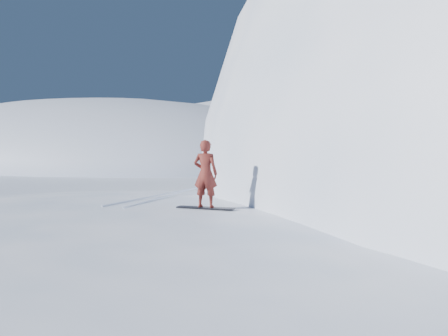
% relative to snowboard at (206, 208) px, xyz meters
% --- Properties ---
extents(ground, '(400.00, 400.00, 0.00)m').
position_rel_snowboard_xyz_m(ground, '(-2.31, -3.69, -2.41)').
color(ground, white).
rests_on(ground, ground).
extents(near_ridge, '(36.00, 28.00, 4.80)m').
position_rel_snowboard_xyz_m(near_ridge, '(-1.31, -0.69, -2.41)').
color(near_ridge, white).
rests_on(near_ridge, ground).
extents(far_ridge_a, '(120.00, 70.00, 28.00)m').
position_rel_snowboard_xyz_m(far_ridge_a, '(-72.31, 56.31, -2.41)').
color(far_ridge_a, white).
rests_on(far_ridge_a, ground).
extents(far_ridge_c, '(140.00, 90.00, 36.00)m').
position_rel_snowboard_xyz_m(far_ridge_c, '(-42.31, 106.31, -2.41)').
color(far_ridge_c, white).
rests_on(far_ridge_c, ground).
extents(wind_bumps, '(16.00, 14.40, 1.00)m').
position_rel_snowboard_xyz_m(wind_bumps, '(-2.87, -1.57, -2.41)').
color(wind_bumps, white).
rests_on(wind_bumps, ground).
extents(snowboard, '(1.71, 0.74, 0.03)m').
position_rel_snowboard_xyz_m(snowboard, '(0.00, 0.00, 0.00)').
color(snowboard, black).
rests_on(snowboard, near_ridge).
extents(snowboarder, '(0.79, 0.62, 1.91)m').
position_rel_snowboard_xyz_m(snowboarder, '(0.00, 0.00, 0.97)').
color(snowboarder, maroon).
rests_on(snowboarder, snowboard).
extents(board_tracks, '(1.65, 5.95, 0.04)m').
position_rel_snowboard_xyz_m(board_tracks, '(-3.01, 1.70, 0.01)').
color(board_tracks, silver).
rests_on(board_tracks, ground).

